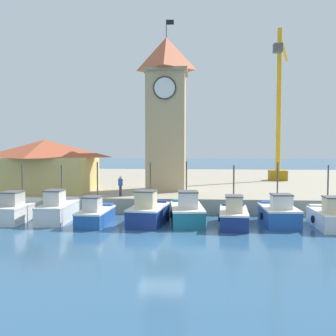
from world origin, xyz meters
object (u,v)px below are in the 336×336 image
at_px(dock_worker_near_tower, 120,186).
at_px(clock_tower, 166,110).
at_px(fishing_boat_mid_right, 234,215).
at_px(warehouse_left, 45,165).
at_px(fishing_boat_mid_left, 148,212).
at_px(fishing_boat_center, 187,212).
at_px(fishing_boat_right_outer, 330,217).
at_px(fishing_boat_right_inner, 279,214).
at_px(fishing_boat_far_left, 18,210).
at_px(port_crane_near, 279,122).
at_px(fishing_boat_left_outer, 59,209).
at_px(fishing_boat_left_inner, 95,214).

bearing_deg(dock_worker_near_tower, clock_tower, 55.03).
distance_m(fishing_boat_mid_right, warehouse_left, 19.03).
bearing_deg(fishing_boat_mid_left, fishing_boat_center, 14.53).
bearing_deg(clock_tower, fishing_boat_right_outer, -43.10).
distance_m(fishing_boat_center, fishing_boat_right_outer, 9.35).
relative_size(fishing_boat_mid_left, dock_worker_near_tower, 2.83).
bearing_deg(fishing_boat_right_inner, clock_tower, 129.70).
bearing_deg(fishing_boat_mid_right, fishing_boat_far_left, 176.60).
xyz_separation_m(fishing_boat_mid_left, dock_worker_near_tower, (-3.05, 5.62, 1.23)).
height_order(fishing_boat_right_inner, clock_tower, clock_tower).
xyz_separation_m(fishing_boat_center, fishing_boat_right_outer, (9.29, -0.99, -0.04)).
bearing_deg(fishing_boat_mid_right, dock_worker_near_tower, 146.15).
relative_size(fishing_boat_center, fishing_boat_mid_right, 1.11).
bearing_deg(port_crane_near, fishing_boat_right_inner, -100.89).
xyz_separation_m(fishing_boat_far_left, dock_worker_near_tower, (6.40, 4.98, 1.28)).
bearing_deg(fishing_boat_mid_left, fishing_boat_left_outer, 173.04).
relative_size(fishing_boat_left_outer, fishing_boat_center, 1.00).
bearing_deg(warehouse_left, fishing_boat_left_outer, -62.55).
xyz_separation_m(fishing_boat_right_inner, warehouse_left, (-19.50, 8.53, 2.83)).
relative_size(fishing_boat_right_outer, port_crane_near, 0.24).
relative_size(fishing_boat_far_left, clock_tower, 0.32).
xyz_separation_m(fishing_boat_far_left, fishing_boat_right_inner, (18.23, -0.30, 0.01)).
relative_size(clock_tower, warehouse_left, 1.75).
relative_size(fishing_boat_center, fishing_boat_right_inner, 1.25).
xyz_separation_m(fishing_boat_far_left, fishing_boat_mid_left, (9.46, -0.64, 0.05)).
height_order(fishing_boat_left_outer, port_crane_near, port_crane_near).
distance_m(fishing_boat_far_left, fishing_boat_center, 12.06).
bearing_deg(clock_tower, fishing_boat_center, -77.09).
relative_size(fishing_boat_mid_right, warehouse_left, 0.52).
bearing_deg(dock_worker_near_tower, fishing_boat_mid_left, -61.51).
bearing_deg(warehouse_left, fishing_boat_right_inner, -23.62).
bearing_deg(clock_tower, warehouse_left, -171.73).
relative_size(fishing_boat_left_inner, fishing_boat_mid_right, 0.90).
xyz_separation_m(fishing_boat_right_inner, dock_worker_near_tower, (-11.82, 5.28, 1.27)).
distance_m(fishing_boat_mid_left, clock_tower, 13.11).
bearing_deg(fishing_boat_far_left, warehouse_left, 98.82).
relative_size(warehouse_left, port_crane_near, 0.50).
height_order(fishing_boat_mid_left, warehouse_left, warehouse_left).
xyz_separation_m(fishing_boat_mid_left, fishing_boat_center, (2.60, 0.67, -0.04)).
relative_size(fishing_boat_far_left, fishing_boat_mid_left, 1.11).
bearing_deg(port_crane_near, fishing_boat_left_inner, -126.58).
xyz_separation_m(fishing_boat_right_outer, warehouse_left, (-22.63, 9.19, 2.87)).
height_order(clock_tower, port_crane_near, port_crane_near).
bearing_deg(fishing_boat_mid_right, fishing_boat_left_outer, 175.07).
xyz_separation_m(fishing_boat_right_outer, dock_worker_near_tower, (-14.95, 5.94, 1.31)).
xyz_separation_m(fishing_boat_far_left, fishing_boat_right_outer, (21.35, -0.96, -0.03)).
height_order(fishing_boat_left_inner, fishing_boat_right_outer, fishing_boat_left_inner).
relative_size(fishing_boat_left_inner, clock_tower, 0.27).
height_order(fishing_boat_right_outer, clock_tower, clock_tower).
height_order(fishing_boat_center, dock_worker_near_tower, fishing_boat_center).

